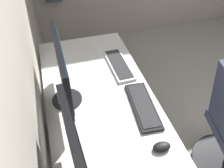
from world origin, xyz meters
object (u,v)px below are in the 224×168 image
(monitor_secondary, at_px, (79,164))
(keyboard_main, at_px, (119,64))
(monitor_primary, at_px, (62,71))
(drawer_pedestal, at_px, (106,157))
(keyboard_spare, at_px, (143,106))
(mouse_spare, at_px, (162,147))

(monitor_secondary, distance_m, keyboard_main, 1.04)
(monitor_primary, distance_m, monitor_secondary, 0.64)
(monitor_primary, relative_size, keyboard_main, 1.36)
(drawer_pedestal, xyz_separation_m, monitor_secondary, (-0.37, 0.20, 0.65))
(drawer_pedestal, xyz_separation_m, monitor_primary, (0.26, 0.19, 0.64))
(keyboard_main, distance_m, keyboard_spare, 0.46)
(keyboard_main, height_order, keyboard_spare, same)
(drawer_pedestal, bearing_deg, mouse_spare, -134.34)
(drawer_pedestal, bearing_deg, monitor_secondary, 151.66)
(monitor_primary, distance_m, mouse_spare, 0.73)
(monitor_primary, bearing_deg, mouse_spare, -139.15)
(drawer_pedestal, distance_m, mouse_spare, 0.54)
(monitor_secondary, height_order, mouse_spare, monitor_secondary)
(monitor_secondary, relative_size, mouse_spare, 5.48)
(monitor_secondary, relative_size, keyboard_main, 1.34)
(mouse_spare, bearing_deg, monitor_secondary, 104.59)
(drawer_pedestal, relative_size, keyboard_main, 1.64)
(monitor_primary, relative_size, keyboard_spare, 1.35)
(drawer_pedestal, bearing_deg, keyboard_spare, -76.53)
(keyboard_spare, bearing_deg, keyboard_main, 2.84)
(monitor_primary, relative_size, mouse_spare, 5.56)
(monitor_primary, bearing_deg, keyboard_spare, -113.10)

